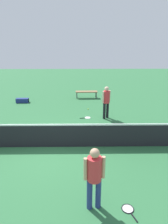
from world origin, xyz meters
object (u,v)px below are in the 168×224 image
(tennis_ball_near_player, at_px, (124,125))
(tennis_ball_by_net, at_px, (88,109))
(player_far_side, at_px, (94,174))
(equipment_bag, at_px, (23,100))
(courtside_bench, at_px, (86,92))
(player_near_side, at_px, (106,100))
(tennis_ball_midcourt, at_px, (60,141))
(tennis_racket_near_player, at_px, (87,118))
(tennis_racket_far_player, at_px, (128,210))

(tennis_ball_near_player, relative_size, tennis_ball_by_net, 1.00)
(player_far_side, xyz_separation_m, equipment_bag, (4.10, -8.72, -0.87))
(courtside_bench, bearing_deg, tennis_ball_near_player, 109.87)
(player_near_side, xyz_separation_m, tennis_ball_near_player, (-0.79, 1.00, -0.98))
(player_far_side, height_order, tennis_ball_near_player, player_far_side)
(tennis_ball_near_player, bearing_deg, player_near_side, -51.69)
(tennis_ball_by_net, bearing_deg, tennis_ball_midcourt, 71.96)
(tennis_racket_near_player, xyz_separation_m, tennis_ball_near_player, (-1.77, 1.03, 0.02))
(player_near_side, height_order, tennis_racket_far_player, player_near_side)
(player_near_side, bearing_deg, tennis_racket_near_player, -1.68)
(courtside_bench, bearing_deg, tennis_ball_midcourt, 78.93)
(equipment_bag, bearing_deg, tennis_racket_near_player, 146.48)
(player_far_side, bearing_deg, tennis_ball_midcourt, -71.14)
(tennis_ball_near_player, distance_m, tennis_ball_by_net, 2.88)
(player_far_side, relative_size, tennis_racket_far_player, 2.80)
(tennis_ball_midcourt, bearing_deg, tennis_racket_near_player, -114.52)
(tennis_racket_near_player, relative_size, courtside_bench, 0.40)
(tennis_racket_far_player, distance_m, tennis_ball_by_net, 7.46)
(tennis_racket_near_player, bearing_deg, tennis_ball_near_player, 149.79)
(tennis_racket_near_player, bearing_deg, equipment_bag, -33.52)
(player_near_side, relative_size, tennis_ball_near_player, 25.76)
(tennis_ball_by_net, bearing_deg, tennis_racket_far_player, 95.95)
(tennis_racket_near_player, bearing_deg, tennis_racket_far_player, 98.09)
(tennis_ball_near_player, height_order, equipment_bag, equipment_bag)
(player_far_side, relative_size, tennis_ball_midcourt, 25.76)
(tennis_racket_near_player, height_order, tennis_ball_by_net, tennis_ball_by_net)
(tennis_racket_near_player, bearing_deg, player_near_side, 178.32)
(tennis_ball_by_net, distance_m, equipment_bag, 4.42)
(tennis_racket_near_player, bearing_deg, courtside_bench, -90.89)
(player_far_side, xyz_separation_m, tennis_ball_near_player, (-1.76, -4.97, -0.98))
(tennis_racket_near_player, height_order, tennis_ball_midcourt, tennis_ball_midcourt)
(player_far_side, bearing_deg, tennis_racket_far_player, 173.42)
(tennis_ball_by_net, relative_size, equipment_bag, 0.08)
(player_far_side, xyz_separation_m, courtside_bench, (-0.05, -9.71, -0.59))
(player_near_side, height_order, player_far_side, same)
(tennis_ball_near_player, height_order, tennis_ball_midcourt, same)
(player_near_side, bearing_deg, player_far_side, 80.74)
(player_far_side, xyz_separation_m, tennis_ball_by_net, (-0.09, -7.32, -0.98))
(tennis_racket_far_player, bearing_deg, equipment_bag, -60.60)
(player_near_side, xyz_separation_m, tennis_ball_by_net, (0.88, -1.34, -0.98))
(tennis_racket_near_player, distance_m, tennis_ball_midcourt, 2.82)
(tennis_ball_midcourt, bearing_deg, courtside_bench, -101.07)
(tennis_ball_midcourt, relative_size, courtside_bench, 0.04)
(tennis_ball_midcourt, height_order, courtside_bench, courtside_bench)
(player_far_side, relative_size, tennis_ball_by_net, 25.76)
(tennis_racket_near_player, xyz_separation_m, tennis_ball_by_net, (-0.09, -1.32, 0.02))
(tennis_racket_far_player, distance_m, tennis_ball_near_player, 5.15)
(tennis_racket_far_player, height_order, courtside_bench, courtside_bench)
(tennis_ball_midcourt, relative_size, equipment_bag, 0.08)
(tennis_racket_near_player, distance_m, tennis_ball_by_net, 1.32)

